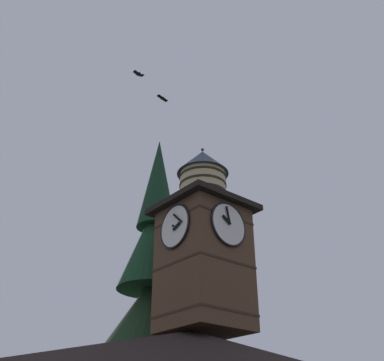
# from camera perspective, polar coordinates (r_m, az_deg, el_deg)

# --- Properties ---
(clock_tower) EXTENTS (3.78, 3.78, 8.66)m
(clock_tower) POSITION_cam_1_polar(r_m,az_deg,el_deg) (20.66, 1.40, -7.55)
(clock_tower) COLOR brown
(clock_tower) RESTS_ON building_main
(pine_tree_behind) EXTENTS (6.79, 6.79, 17.14)m
(pine_tree_behind) POSITION_cam_1_polar(r_m,az_deg,el_deg) (23.14, -4.81, -17.34)
(pine_tree_behind) COLOR #473323
(pine_tree_behind) RESTS_ON ground_plane
(moon) EXTENTS (1.83, 1.83, 1.83)m
(moon) POSITION_cam_1_polar(r_m,az_deg,el_deg) (55.37, -6.78, -20.17)
(moon) COLOR silver
(flying_bird_high) EXTENTS (0.58, 0.28, 0.15)m
(flying_bird_high) POSITION_cam_1_polar(r_m,az_deg,el_deg) (24.38, -6.45, 12.63)
(flying_bird_high) COLOR black
(flying_bird_low) EXTENTS (0.61, 0.24, 0.12)m
(flying_bird_low) POSITION_cam_1_polar(r_m,az_deg,el_deg) (21.82, -3.58, 9.85)
(flying_bird_low) COLOR black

